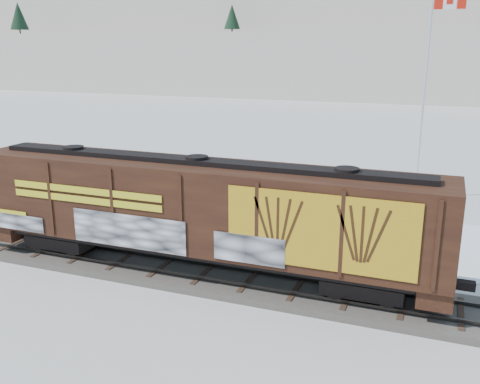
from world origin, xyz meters
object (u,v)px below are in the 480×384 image
at_px(flagpole, 423,124).
at_px(car_silver, 286,208).
at_px(car_white, 323,224).
at_px(car_dark, 397,239).
at_px(hopper_railcar, 198,209).

height_order(flagpole, car_silver, flagpole).
distance_m(car_white, car_dark, 3.70).
xyz_separation_m(car_silver, car_white, (2.54, -1.89, 0.01)).
height_order(flagpole, car_dark, flagpole).
xyz_separation_m(flagpole, car_white, (-4.03, -9.29, -4.02)).
xyz_separation_m(car_white, car_dark, (3.66, -0.59, -0.11)).
bearing_deg(hopper_railcar, flagpole, 63.69).
bearing_deg(flagpole, car_white, -113.43).
distance_m(car_silver, car_dark, 6.67).
relative_size(car_silver, car_white, 0.96).
xyz_separation_m(hopper_railcar, flagpole, (7.86, 15.90, 1.74)).
distance_m(hopper_railcar, car_silver, 8.90).
xyz_separation_m(flagpole, car_dark, (-0.37, -9.88, -4.13)).
bearing_deg(hopper_railcar, car_silver, 81.31).
distance_m(hopper_railcar, car_dark, 9.90).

